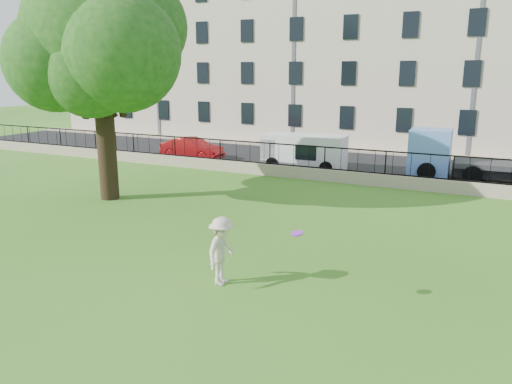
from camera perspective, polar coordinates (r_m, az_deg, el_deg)
The scene contains 12 objects.
ground at distance 14.85m, azimuth -7.15°, elevation -7.72°, with size 120.00×120.00×0.00m, color #386E1A.
retaining_wall at distance 25.25m, azimuth 7.80°, elevation 1.96°, with size 50.00×0.40×0.60m, color tan.
iron_railing at distance 25.09m, azimuth 7.86°, elevation 3.87°, with size 50.00×0.05×1.13m.
street at distance 29.73m, azimuth 10.64°, elevation 3.06°, with size 60.00×9.00×0.01m, color black.
sidewalk at distance 34.70m, azimuth 12.97°, elevation 4.55°, with size 60.00×1.40×0.12m, color tan.
building_row at distance 39.85m, azimuth 15.47°, elevation 15.46°, with size 56.40×10.40×13.80m.
tree at distance 22.03m, azimuth -17.65°, elevation 16.35°, with size 8.08×6.28×10.00m.
man at distance 12.91m, azimuth -3.94°, elevation -6.73°, with size 1.16×0.67×1.80m, color beige.
frisbee at distance 11.51m, azimuth 4.71°, elevation -4.73°, with size 0.27×0.27×0.03m, color purple.
red_sedan at distance 31.39m, azimuth -7.32°, elevation 4.95°, with size 1.40×4.01×1.32m, color #B3161B.
white_van at distance 28.01m, azimuth 5.50°, elevation 4.56°, with size 4.56×1.78×1.91m, color silver.
blue_truck at distance 27.26m, azimuth 23.29°, elevation 3.83°, with size 5.88×2.09×2.47m, color #6394EA.
Camera 1 is at (7.65, -11.52, 5.41)m, focal length 35.00 mm.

